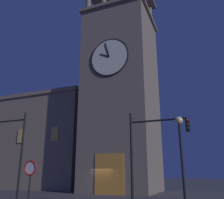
{
  "coord_description": "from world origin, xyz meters",
  "views": [
    {
      "loc": [
        -10.87,
        24.2,
        1.99
      ],
      "look_at": [
        0.48,
        -3.76,
        11.14
      ],
      "focal_mm": 39.44,
      "sensor_mm": 36.0,
      "label": 1
    }
  ],
  "objects_px": {
    "adjacent_wing_building": "(22,142)",
    "street_lamp": "(181,144)",
    "no_horn_sign": "(30,172)",
    "traffic_signal_near": "(10,142)",
    "clocktower": "(122,94)",
    "traffic_signal_mid": "(150,143)"
  },
  "relations": [
    {
      "from": "adjacent_wing_building",
      "to": "street_lamp",
      "type": "xyz_separation_m",
      "value": [
        -25.02,
        15.43,
        -2.96
      ]
    },
    {
      "from": "street_lamp",
      "to": "no_horn_sign",
      "type": "bearing_deg",
      "value": 24.77
    },
    {
      "from": "traffic_signal_near",
      "to": "street_lamp",
      "type": "distance_m",
      "value": 12.89
    },
    {
      "from": "traffic_signal_near",
      "to": "clocktower",
      "type": "bearing_deg",
      "value": -108.57
    },
    {
      "from": "clocktower",
      "to": "traffic_signal_mid",
      "type": "bearing_deg",
      "value": 116.36
    },
    {
      "from": "street_lamp",
      "to": "adjacent_wing_building",
      "type": "bearing_deg",
      "value": -31.66
    },
    {
      "from": "adjacent_wing_building",
      "to": "no_horn_sign",
      "type": "bearing_deg",
      "value": 133.37
    },
    {
      "from": "street_lamp",
      "to": "clocktower",
      "type": "bearing_deg",
      "value": -58.89
    },
    {
      "from": "clocktower",
      "to": "street_lamp",
      "type": "relative_size",
      "value": 5.65
    },
    {
      "from": "adjacent_wing_building",
      "to": "no_horn_sign",
      "type": "relative_size",
      "value": 8.26
    },
    {
      "from": "adjacent_wing_building",
      "to": "traffic_signal_mid",
      "type": "bearing_deg",
      "value": 147.86
    },
    {
      "from": "traffic_signal_near",
      "to": "traffic_signal_mid",
      "type": "xyz_separation_m",
      "value": [
        -10.88,
        -0.26,
        -0.54
      ]
    },
    {
      "from": "clocktower",
      "to": "street_lamp",
      "type": "height_order",
      "value": "clocktower"
    },
    {
      "from": "traffic_signal_near",
      "to": "street_lamp",
      "type": "bearing_deg",
      "value": 176.97
    },
    {
      "from": "clocktower",
      "to": "traffic_signal_mid",
      "type": "distance_m",
      "value": 16.54
    },
    {
      "from": "traffic_signal_near",
      "to": "traffic_signal_mid",
      "type": "bearing_deg",
      "value": -178.61
    },
    {
      "from": "traffic_signal_mid",
      "to": "traffic_signal_near",
      "type": "bearing_deg",
      "value": 1.39
    },
    {
      "from": "traffic_signal_mid",
      "to": "clocktower",
      "type": "bearing_deg",
      "value": -63.64
    },
    {
      "from": "no_horn_sign",
      "to": "traffic_signal_mid",
      "type": "bearing_deg",
      "value": -140.97
    },
    {
      "from": "traffic_signal_near",
      "to": "no_horn_sign",
      "type": "distance_m",
      "value": 7.23
    },
    {
      "from": "clocktower",
      "to": "traffic_signal_mid",
      "type": "height_order",
      "value": "clocktower"
    },
    {
      "from": "adjacent_wing_building",
      "to": "traffic_signal_mid",
      "type": "distance_m",
      "value": 27.37
    }
  ]
}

